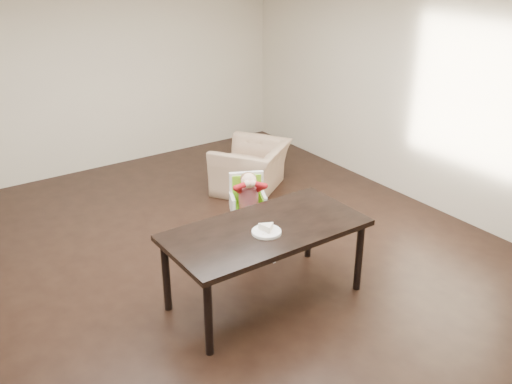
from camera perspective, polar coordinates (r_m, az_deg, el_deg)
ground at (r=5.79m, az=-3.58°, el=-8.27°), size 7.00×7.00×0.00m
room_walls at (r=5.04m, az=-4.13°, el=9.79°), size 6.02×7.02×2.71m
dining_table at (r=5.09m, az=0.97°, el=-4.36°), size 1.80×0.90×0.75m
high_chair at (r=5.85m, az=-0.79°, el=-0.47°), size 0.52×0.52×0.94m
plate at (r=4.96m, az=1.07°, el=-3.83°), size 0.32×0.32×0.07m
armchair at (r=7.49m, az=-0.52°, el=3.25°), size 1.14×1.05×0.84m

